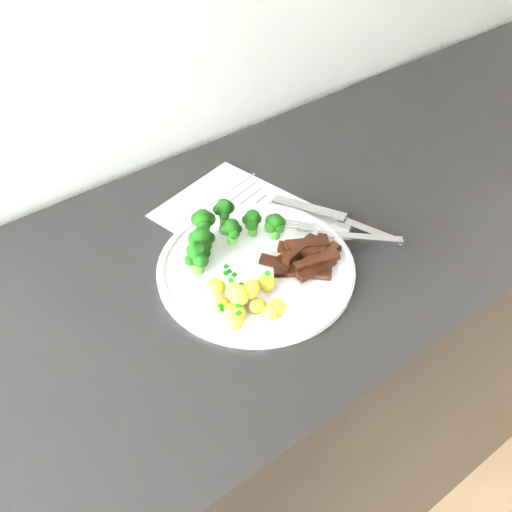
{
  "coord_description": "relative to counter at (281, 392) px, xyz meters",
  "views": [
    {
      "loc": [
        -0.52,
        1.16,
        1.48
      ],
      "look_at": [
        -0.15,
        1.65,
        0.89
      ],
      "focal_mm": 41.79,
      "sensor_mm": 36.0,
      "label": 1
    }
  ],
  "objects": [
    {
      "name": "knife",
      "position": [
        0.09,
        -0.05,
        0.44
      ],
      "size": [
        0.11,
        0.21,
        0.02
      ],
      "color": "silver",
      "rests_on": "plate"
    },
    {
      "name": "potatoes",
      "position": [
        -0.15,
        -0.08,
        0.46
      ],
      "size": [
        0.1,
        0.11,
        0.04
      ],
      "color": "gold",
      "rests_on": "plate"
    },
    {
      "name": "broccoli",
      "position": [
        -0.11,
        0.03,
        0.47
      ],
      "size": [
        0.17,
        0.1,
        0.06
      ],
      "color": "#336C1C",
      "rests_on": "plate"
    },
    {
      "name": "plate",
      "position": [
        -0.09,
        -0.03,
        0.44
      ],
      "size": [
        0.29,
        0.29,
        0.02
      ],
      "color": "white",
      "rests_on": "counter"
    },
    {
      "name": "recipe_paper",
      "position": [
        -0.03,
        0.07,
        0.43
      ],
      "size": [
        0.25,
        0.31,
        0.0
      ],
      "color": "white",
      "rests_on": "counter"
    },
    {
      "name": "fork",
      "position": [
        0.05,
        -0.06,
        0.45
      ],
      "size": [
        0.13,
        0.16,
        0.02
      ],
      "color": "silver",
      "rests_on": "plate"
    },
    {
      "name": "counter",
      "position": [
        0.0,
        0.0,
        0.0
      ],
      "size": [
        2.29,
        0.57,
        0.86
      ],
      "color": "black",
      "rests_on": "ground"
    },
    {
      "name": "beef_strips",
      "position": [
        -0.03,
        -0.07,
        0.45
      ],
      "size": [
        0.12,
        0.1,
        0.03
      ],
      "color": "black",
      "rests_on": "plate"
    }
  ]
}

